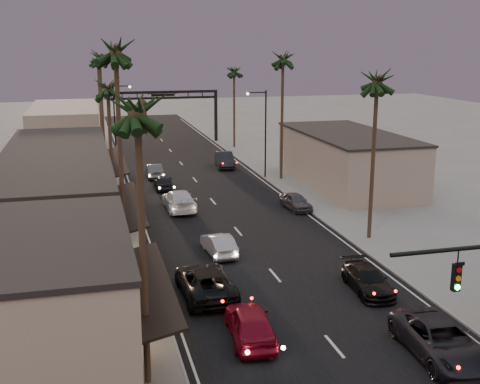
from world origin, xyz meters
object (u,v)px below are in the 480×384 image
palm_lb (115,46)px  palm_ra (378,76)px  streetlight_left (117,116)px  palm_rb (283,55)px  streetlight_right (263,127)px  curbside_near (441,340)px  arch (163,104)px  oncoming_red (250,323)px  palm_ld (99,54)px  palm_far (97,59)px  palm_rc (234,68)px  palm_lc (108,83)px  curbside_black (368,280)px  oncoming_silver (219,244)px  palm_la (137,102)px  oncoming_pickup (205,282)px

palm_lb → palm_ra: 17.42m
streetlight_left → palm_rb: 22.07m
streetlight_right → curbside_near: (-2.77, -36.99, -4.53)m
arch → oncoming_red: (-3.56, -58.37, -4.71)m
palm_ld → palm_rb: same height
streetlight_left → curbside_near: size_ratio=1.56×
palm_ra → palm_far: same height
palm_rc → oncoming_red: 54.62m
streetlight_left → palm_ld: size_ratio=0.63×
palm_lb → curbside_near: size_ratio=2.63×
palm_lc → curbside_black: (12.91, -20.51, -9.79)m
palm_rb → curbside_black: (-4.29, -28.51, -11.74)m
palm_ld → oncoming_silver: bearing=-78.9°
streetlight_right → palm_la: palm_la is taller
palm_lc → curbside_near: palm_lc is taller
palm_ld → curbside_black: 43.19m
palm_la → oncoming_pickup: (3.99, 8.13, -10.63)m
oncoming_red → curbside_black: size_ratio=1.04×
oncoming_red → arch: bearing=-88.5°
palm_ld → palm_lc: bearing=-90.0°
palm_far → palm_la: bearing=-90.2°
palm_rb → curbside_near: size_ratio=2.46×
streetlight_right → palm_ld: (-15.52, 10.00, 7.09)m
palm_ld → curbside_black: (12.91, -39.51, -11.74)m
palm_la → palm_rb: 39.01m
palm_ld → palm_rb: 20.42m
streetlight_left → curbside_black: bearing=-75.2°
palm_la → palm_far: size_ratio=1.00×
palm_ld → oncoming_red: bearing=-83.4°
palm_rb → curbside_near: palm_rb is taller
arch → oncoming_red: 58.67m
palm_far → curbside_black: palm_far is taller
arch → palm_la: 61.88m
palm_lb → oncoming_pickup: palm_lb is taller
palm_rc → oncoming_silver: bearing=-105.3°
palm_lc → oncoming_silver: size_ratio=2.89×
palm_lb → oncoming_silver: (6.16, 1.51, -12.69)m
arch → curbside_near: bearing=-86.2°
palm_rb → oncoming_red: 36.47m
oncoming_pickup → palm_la: bearing=62.8°
arch → oncoming_red: size_ratio=3.13×
palm_rc → palm_far: palm_far is taller
streetlight_left → curbside_near: 51.40m
streetlight_right → palm_ra: 21.94m
oncoming_silver → palm_la: bearing=63.0°
palm_ra → oncoming_silver: palm_ra is taller
palm_la → oncoming_pickup: bearing=63.9°
palm_la → oncoming_red: size_ratio=2.72×
palm_ra → palm_la: bearing=-138.9°
arch → curbside_near: arch is taller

